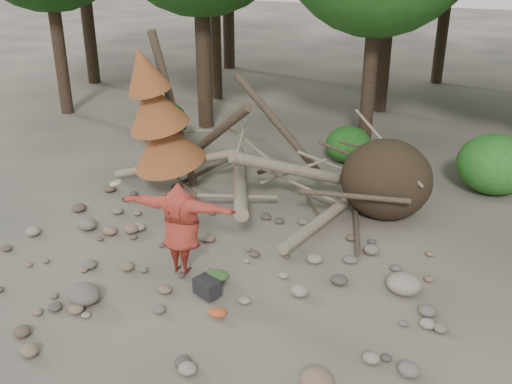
% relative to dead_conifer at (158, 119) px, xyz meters
% --- Properties ---
extents(ground, '(120.00, 120.00, 0.00)m').
position_rel_dead_conifer_xyz_m(ground, '(3.12, -3.37, -2.11)').
color(ground, '#514C44').
rests_on(ground, ground).
extents(deadfall_pile, '(8.55, 5.24, 3.30)m').
position_rel_dead_conifer_xyz_m(deadfall_pile, '(5.13, 0.87, -1.16)').
color(deadfall_pile, '#332619').
rests_on(deadfall_pile, ground).
extents(dead_conifer, '(2.06, 2.16, 4.35)m').
position_rel_dead_conifer_xyz_m(dead_conifer, '(0.00, 0.00, 0.00)').
color(dead_conifer, '#4C3F30').
rests_on(dead_conifer, ground).
extents(bush_left, '(1.80, 1.80, 1.44)m').
position_rel_dead_conifer_xyz_m(bush_left, '(-2.38, 3.83, -1.39)').
color(bush_left, '#1A4F15').
rests_on(bush_left, ground).
extents(bush_mid, '(1.40, 1.40, 1.12)m').
position_rel_dead_conifer_xyz_m(bush_mid, '(3.92, 4.43, -1.55)').
color(bush_mid, '#23651D').
rests_on(bush_mid, ground).
extents(bush_right, '(2.00, 2.00, 1.60)m').
position_rel_dead_conifer_xyz_m(bush_right, '(8.12, 3.63, -1.31)').
color(bush_right, '#2D7725').
rests_on(bush_right, ground).
extents(frisbee_thrower, '(2.72, 0.87, 1.94)m').
position_rel_dead_conifer_xyz_m(frisbee_thrower, '(2.50, -3.34, -1.06)').
color(frisbee_thrower, maroon).
rests_on(frisbee_thrower, ground).
extents(backpack, '(0.56, 0.47, 0.32)m').
position_rel_dead_conifer_xyz_m(backpack, '(3.33, -3.90, -1.95)').
color(backpack, black).
rests_on(backpack, ground).
extents(cloth_green, '(0.47, 0.39, 0.18)m').
position_rel_dead_conifer_xyz_m(cloth_green, '(3.27, -3.33, -2.02)').
color(cloth_green, '#2F5923').
rests_on(cloth_green, ground).
extents(cloth_orange, '(0.34, 0.28, 0.12)m').
position_rel_dead_conifer_xyz_m(cloth_orange, '(3.81, -4.42, -2.05)').
color(cloth_orange, '#AB441D').
rests_on(cloth_orange, ground).
extents(boulder_front_left, '(0.64, 0.58, 0.38)m').
position_rel_dead_conifer_xyz_m(boulder_front_left, '(1.31, -4.97, -1.92)').
color(boulder_front_left, '#615A51').
rests_on(boulder_front_left, ground).
extents(boulder_front_right, '(0.54, 0.48, 0.32)m').
position_rel_dead_conifer_xyz_m(boulder_front_right, '(5.99, -5.45, -1.95)').
color(boulder_front_right, '#7A5E4C').
rests_on(boulder_front_right, ground).
extents(boulder_mid_right, '(0.67, 0.60, 0.40)m').
position_rel_dead_conifer_xyz_m(boulder_mid_right, '(6.75, -2.31, -1.91)').
color(boulder_mid_right, gray).
rests_on(boulder_mid_right, ground).
extents(boulder_mid_left, '(0.46, 0.42, 0.28)m').
position_rel_dead_conifer_xyz_m(boulder_mid_left, '(-0.57, -2.48, -1.97)').
color(boulder_mid_left, '#686057').
rests_on(boulder_mid_left, ground).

